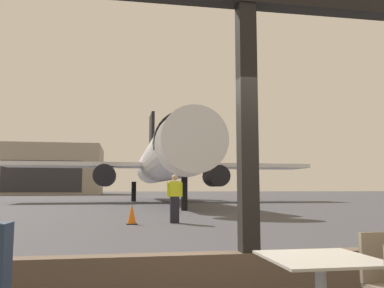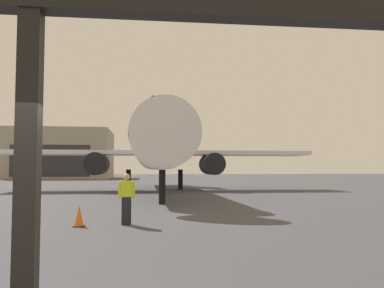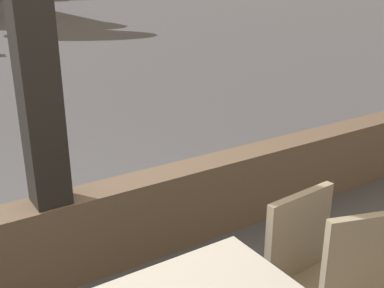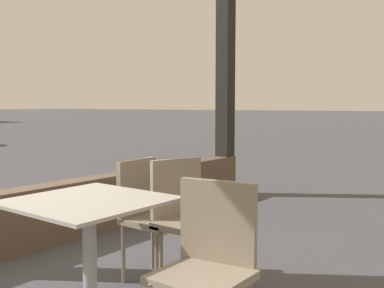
% 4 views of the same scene
% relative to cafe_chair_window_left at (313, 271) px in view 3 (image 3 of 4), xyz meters
% --- Properties ---
extents(window_frame, '(7.74, 0.24, 3.63)m').
position_rel_cafe_chair_window_left_xyz_m(window_frame, '(-0.80, 1.27, 0.83)').
color(window_frame, brown).
rests_on(window_frame, ground).
extents(cafe_chair_window_left, '(0.41, 0.41, 0.88)m').
position_rel_cafe_chair_window_left_xyz_m(cafe_chair_window_left, '(0.00, 0.00, 0.00)').
color(cafe_chair_window_left, gray).
rests_on(cafe_chair_window_left, ground).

